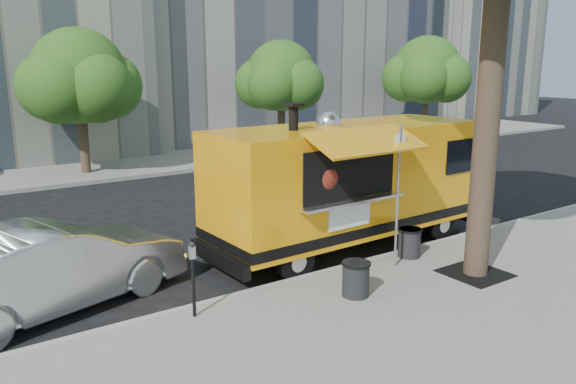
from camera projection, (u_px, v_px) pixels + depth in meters
name	position (u px, v px, depth m)	size (l,w,h in m)	color
ground	(293.00, 266.00, 12.36)	(120.00, 120.00, 0.00)	black
sidewalk	(434.00, 334.00, 9.13)	(60.00, 6.00, 0.15)	gray
curb	(319.00, 276.00, 11.59)	(60.00, 0.14, 0.16)	#999993
far_sidewalk	(106.00, 168.00, 23.17)	(60.00, 5.00, 0.15)	gray
building_right	(424.00, 16.00, 46.33)	(16.00, 12.00, 16.00)	#A6A18A
tree_well	(475.00, 273.00, 11.50)	(1.20, 1.20, 0.02)	black
far_tree_b	(79.00, 76.00, 21.12)	(3.60, 3.60, 5.50)	#33261C
far_tree_c	(281.00, 76.00, 25.87)	(3.24, 3.24, 5.21)	#33261C
far_tree_d	(427.00, 70.00, 31.50)	(3.78, 3.78, 5.64)	#33261C
sign_post	(398.00, 188.00, 11.54)	(0.28, 0.06, 3.00)	silver
parking_meter	(193.00, 270.00, 9.39)	(0.11, 0.11, 1.33)	black
food_truck	(346.00, 182.00, 13.15)	(7.14, 3.43, 3.50)	#FB9F0D
sedan	(53.00, 267.00, 10.06)	(1.70, 4.87, 1.60)	#B8BBC0
trash_bin_left	(409.00, 242.00, 12.43)	(0.54, 0.54, 0.64)	black
trash_bin_right	(356.00, 278.00, 10.35)	(0.54, 0.54, 0.65)	black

